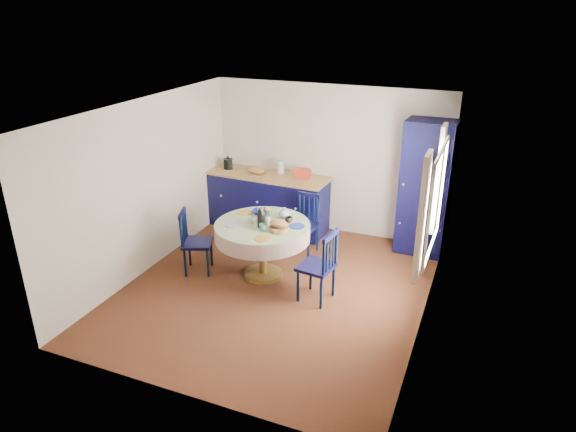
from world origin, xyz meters
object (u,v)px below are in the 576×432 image
pantry_cabinet (426,188)px  mug_b (263,227)px  chair_left (194,241)px  kitchen_counter (266,200)px  mug_a (252,220)px  chair_far (305,224)px  chair_right (319,266)px  cobalt_bowl (261,212)px  mug_c (289,220)px  dining_table (263,232)px  mug_d (260,210)px

pantry_cabinet → mug_b: (-1.88, -1.90, -0.19)m
chair_left → kitchen_counter: bearing=-31.0°
chair_left → mug_a: 0.94m
chair_far → mug_b: 1.25m
chair_right → cobalt_bowl: (-1.13, 0.63, 0.34)m
kitchen_counter → pantry_cabinet: 2.72m
mug_c → mug_a: bearing=-157.0°
pantry_cabinet → mug_c: bearing=-134.1°
mug_b → cobalt_bowl: bearing=117.6°
chair_right → cobalt_bowl: bearing=-111.2°
mug_b → cobalt_bowl: mug_b is taller
mug_a → dining_table: bearing=6.0°
dining_table → chair_far: 1.03m
mug_a → mug_d: (-0.05, 0.37, -0.00)m
dining_table → mug_b: (0.10, -0.20, 0.17)m
mug_a → mug_c: bearing=23.0°
pantry_cabinet → mug_a: bearing=-137.7°
mug_d → cobalt_bowl: (0.03, -0.04, -0.01)m
pantry_cabinet → dining_table: size_ratio=1.56×
chair_left → mug_a: chair_left is taller
chair_far → mug_a: chair_far is taller
cobalt_bowl → mug_a: bearing=-86.7°
pantry_cabinet → mug_a: size_ratio=18.88×
mug_b → mug_c: mug_b is taller
pantry_cabinet → dining_table: bearing=-135.9°
pantry_cabinet → mug_c: pantry_cabinet is taller
dining_table → mug_a: 0.23m
chair_left → cobalt_bowl: bearing=-76.6°
chair_left → chair_right: bearing=-113.6°
mug_d → mug_b: bearing=-61.8°
cobalt_bowl → chair_right: bearing=-29.2°
chair_far → mug_c: size_ratio=8.63×
chair_far → mug_a: size_ratio=8.46×
chair_far → mug_c: bearing=-80.0°
pantry_cabinet → chair_right: (-1.02, -2.01, -0.54)m
chair_left → mug_d: 1.06m
kitchen_counter → chair_right: 2.52m
mug_a → cobalt_bowl: bearing=93.3°
chair_left → mug_b: bearing=-109.0°
chair_left → mug_c: bearing=-93.2°
chair_right → mug_c: size_ratio=9.21×
pantry_cabinet → mug_a: pantry_cabinet is taller
pantry_cabinet → mug_b: bearing=-131.2°
pantry_cabinet → chair_far: 1.94m
chair_far → mug_d: bearing=-120.9°
mug_d → cobalt_bowl: bearing=-55.0°
pantry_cabinet → kitchen_counter: bearing=-174.4°
mug_d → mug_c: bearing=-18.3°
mug_b → cobalt_bowl: 0.59m
mug_a → mug_d: bearing=97.1°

